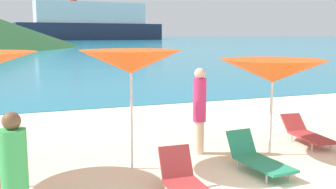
{
  "coord_description": "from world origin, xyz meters",
  "views": [
    {
      "loc": [
        -3.54,
        -4.54,
        2.61
      ],
      "look_at": [
        -0.17,
        4.29,
        1.2
      ],
      "focal_mm": 43.41,
      "sensor_mm": 36.0,
      "label": 1
    }
  ],
  "objects_px": {
    "lounge_chair_4": "(257,158)",
    "beachgoer_2": "(15,179)",
    "lounge_chair_5": "(306,133)",
    "cruise_ship": "(92,23)",
    "umbrella_3": "(273,71)",
    "beachgoer_4": "(199,107)",
    "lounge_chair_1": "(187,183)",
    "umbrella_2": "(131,62)"
  },
  "relations": [
    {
      "from": "umbrella_3",
      "to": "lounge_chair_5",
      "type": "xyz_separation_m",
      "value": [
        1.35,
        0.46,
        -1.58
      ]
    },
    {
      "from": "umbrella_3",
      "to": "cruise_ship",
      "type": "bearing_deg",
      "value": 80.85
    },
    {
      "from": "lounge_chair_1",
      "to": "beachgoer_2",
      "type": "distance_m",
      "value": 2.71
    },
    {
      "from": "beachgoer_4",
      "to": "lounge_chair_5",
      "type": "bearing_deg",
      "value": 117.66
    },
    {
      "from": "umbrella_2",
      "to": "beachgoer_2",
      "type": "xyz_separation_m",
      "value": [
        -2.13,
        -2.49,
        -1.17
      ]
    },
    {
      "from": "lounge_chair_4",
      "to": "beachgoer_2",
      "type": "relative_size",
      "value": 0.89
    },
    {
      "from": "lounge_chair_5",
      "to": "beachgoer_2",
      "type": "distance_m",
      "value": 7.15
    },
    {
      "from": "beachgoer_2",
      "to": "umbrella_3",
      "type": "bearing_deg",
      "value": 110.35
    },
    {
      "from": "lounge_chair_5",
      "to": "lounge_chair_1",
      "type": "bearing_deg",
      "value": -146.01
    },
    {
      "from": "lounge_chair_1",
      "to": "beachgoer_4",
      "type": "height_order",
      "value": "beachgoer_4"
    },
    {
      "from": "lounge_chair_4",
      "to": "cruise_ship",
      "type": "distance_m",
      "value": 175.18
    },
    {
      "from": "lounge_chair_5",
      "to": "beachgoer_2",
      "type": "height_order",
      "value": "beachgoer_2"
    },
    {
      "from": "lounge_chair_1",
      "to": "cruise_ship",
      "type": "relative_size",
      "value": 0.02
    },
    {
      "from": "umbrella_3",
      "to": "lounge_chair_1",
      "type": "bearing_deg",
      "value": -148.83
    },
    {
      "from": "lounge_chair_4",
      "to": "lounge_chair_1",
      "type": "bearing_deg",
      "value": -161.69
    },
    {
      "from": "beachgoer_2",
      "to": "beachgoer_4",
      "type": "relative_size",
      "value": 0.91
    },
    {
      "from": "lounge_chair_1",
      "to": "beachgoer_4",
      "type": "xyz_separation_m",
      "value": [
        1.25,
        2.23,
        0.76
      ]
    },
    {
      "from": "umbrella_3",
      "to": "lounge_chair_4",
      "type": "distance_m",
      "value": 1.99
    },
    {
      "from": "lounge_chair_1",
      "to": "lounge_chair_4",
      "type": "bearing_deg",
      "value": 24.92
    },
    {
      "from": "lounge_chair_4",
      "to": "beachgoer_2",
      "type": "bearing_deg",
      "value": -165.91
    },
    {
      "from": "umbrella_3",
      "to": "cruise_ship",
      "type": "relative_size",
      "value": 0.04
    },
    {
      "from": "umbrella_2",
      "to": "lounge_chair_1",
      "type": "height_order",
      "value": "umbrella_2"
    },
    {
      "from": "beachgoer_4",
      "to": "cruise_ship",
      "type": "distance_m",
      "value": 173.78
    },
    {
      "from": "umbrella_3",
      "to": "lounge_chair_4",
      "type": "bearing_deg",
      "value": -135.88
    },
    {
      "from": "umbrella_2",
      "to": "beachgoer_4",
      "type": "bearing_deg",
      "value": 15.04
    },
    {
      "from": "cruise_ship",
      "to": "umbrella_3",
      "type": "bearing_deg",
      "value": -106.82
    },
    {
      "from": "cruise_ship",
      "to": "lounge_chair_5",
      "type": "bearing_deg",
      "value": -106.41
    },
    {
      "from": "beachgoer_4",
      "to": "cruise_ship",
      "type": "bearing_deg",
      "value": -158.68
    },
    {
      "from": "beachgoer_2",
      "to": "lounge_chair_5",
      "type": "bearing_deg",
      "value": 109.27
    },
    {
      "from": "lounge_chair_1",
      "to": "lounge_chair_4",
      "type": "relative_size",
      "value": 1.02
    },
    {
      "from": "lounge_chair_5",
      "to": "cruise_ship",
      "type": "xyz_separation_m",
      "value": [
        26.33,
        171.37,
        6.91
      ]
    },
    {
      "from": "lounge_chair_5",
      "to": "beachgoer_4",
      "type": "height_order",
      "value": "beachgoer_4"
    },
    {
      "from": "umbrella_3",
      "to": "lounge_chair_4",
      "type": "relative_size",
      "value": 1.6
    },
    {
      "from": "umbrella_2",
      "to": "lounge_chair_4",
      "type": "relative_size",
      "value": 1.5
    },
    {
      "from": "umbrella_3",
      "to": "beachgoer_2",
      "type": "distance_m",
      "value": 5.77
    },
    {
      "from": "lounge_chair_4",
      "to": "umbrella_3",
      "type": "bearing_deg",
      "value": 39.5
    },
    {
      "from": "umbrella_3",
      "to": "lounge_chair_1",
      "type": "distance_m",
      "value": 3.49
    },
    {
      "from": "umbrella_3",
      "to": "lounge_chair_5",
      "type": "height_order",
      "value": "umbrella_3"
    },
    {
      "from": "umbrella_2",
      "to": "lounge_chair_5",
      "type": "height_order",
      "value": "umbrella_2"
    },
    {
      "from": "umbrella_3",
      "to": "cruise_ship",
      "type": "height_order",
      "value": "cruise_ship"
    },
    {
      "from": "lounge_chair_5",
      "to": "umbrella_3",
      "type": "bearing_deg",
      "value": -154.61
    },
    {
      "from": "lounge_chair_5",
      "to": "cruise_ship",
      "type": "bearing_deg",
      "value": 87.99
    }
  ]
}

